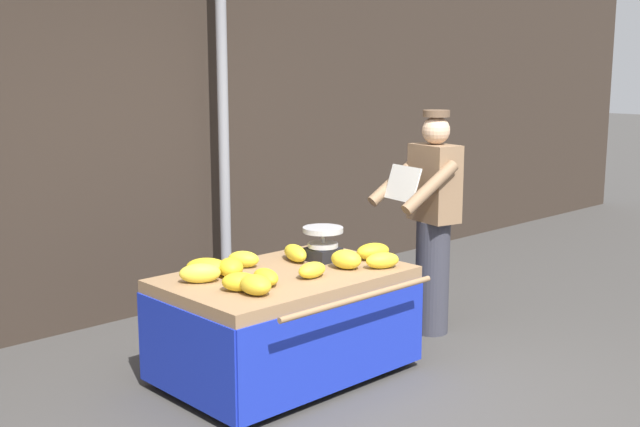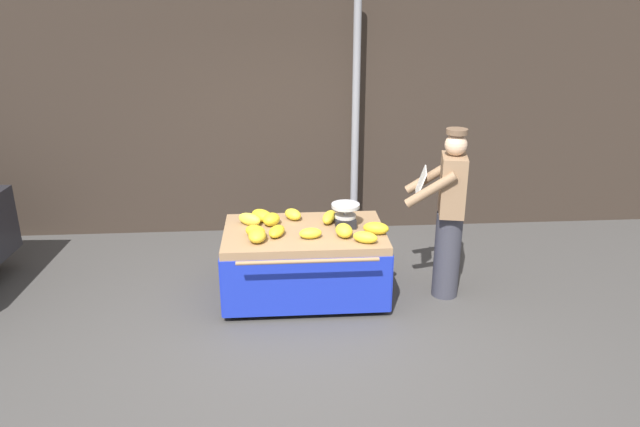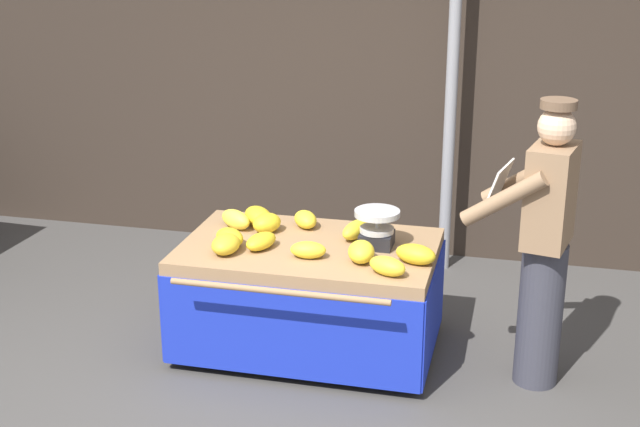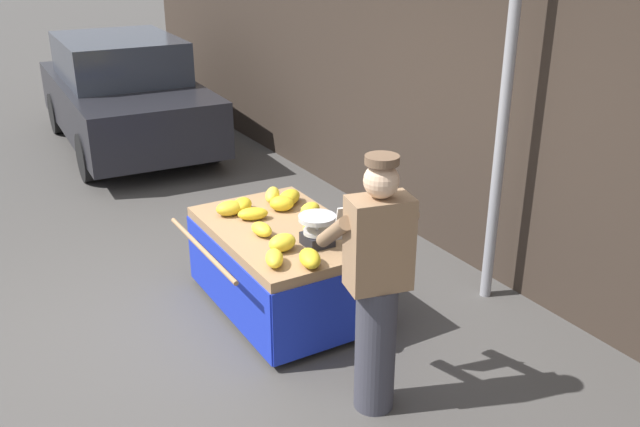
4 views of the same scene
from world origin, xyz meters
name	(u,v)px [view 2 (image 2 of 4)]	position (x,y,z in m)	size (l,w,h in m)	color
ground_plane	(298,339)	(0.00, 0.00, 0.00)	(60.00, 60.00, 0.00)	#423F3D
back_wall	(287,74)	(0.00, 2.78, 1.97)	(16.00, 0.24, 3.94)	#332821
street_pole	(356,118)	(0.79, 2.39, 1.49)	(0.09, 0.09, 2.99)	gray
banana_cart	(304,249)	(0.10, 0.82, 0.51)	(1.60, 1.21, 0.71)	#93704C
weighing_scale	(345,215)	(0.51, 0.90, 0.83)	(0.28, 0.28, 0.23)	black
banana_bunch_0	(257,236)	(-0.35, 0.56, 0.77)	(0.17, 0.23, 0.12)	gold
banana_bunch_1	(277,231)	(-0.17, 0.69, 0.76)	(0.14, 0.24, 0.10)	gold
banana_bunch_2	(329,217)	(0.36, 1.01, 0.77)	(0.12, 0.28, 0.11)	yellow
banana_bunch_3	(293,214)	(0.00, 1.13, 0.77)	(0.14, 0.21, 0.11)	yellow
banana_bunch_4	(262,216)	(-0.31, 1.10, 0.77)	(0.16, 0.27, 0.12)	gold
banana_bunch_5	(271,219)	(-0.22, 0.98, 0.78)	(0.16, 0.20, 0.13)	gold
banana_bunch_6	(310,233)	(0.15, 0.61, 0.76)	(0.13, 0.21, 0.10)	yellow
banana_bunch_7	(365,237)	(0.65, 0.47, 0.77)	(0.12, 0.23, 0.11)	yellow
banana_bunch_8	(255,231)	(-0.37, 0.69, 0.77)	(0.15, 0.22, 0.11)	gold
banana_bunch_9	(249,219)	(-0.44, 1.00, 0.77)	(0.12, 0.26, 0.12)	yellow
banana_bunch_10	(344,231)	(0.47, 0.63, 0.78)	(0.16, 0.22, 0.13)	yellow
banana_bunch_11	(376,228)	(0.79, 0.68, 0.77)	(0.15, 0.25, 0.12)	gold
vendor_person	(449,214)	(1.51, 0.74, 0.87)	(0.65, 0.60, 1.71)	#383842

